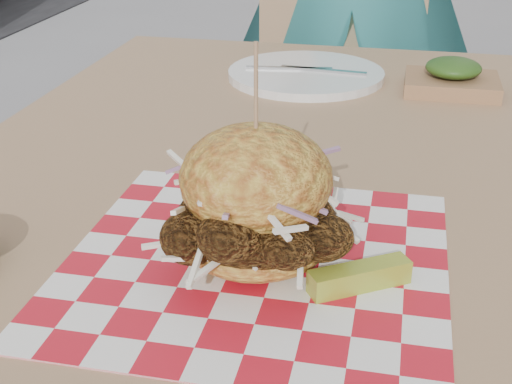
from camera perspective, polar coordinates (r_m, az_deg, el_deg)
patio_table at (r=0.95m, az=0.63°, el=-1.62°), size 0.80×1.20×0.75m
patio_chair at (r=1.82m, az=5.78°, el=7.79°), size 0.49×0.49×0.95m
paper_liner at (r=0.69m, az=0.00°, el=-5.57°), size 0.36×0.36×0.00m
sandwich at (r=0.66m, az=0.00°, el=-1.12°), size 0.19×0.19×0.21m
pickle_spear at (r=0.65m, az=8.28°, el=-6.73°), size 0.09×0.07×0.02m
place_setting at (r=1.25m, az=4.02°, el=9.39°), size 0.27×0.27×0.02m
kraft_tray at (r=1.22m, az=15.43°, el=8.78°), size 0.15×0.12×0.06m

